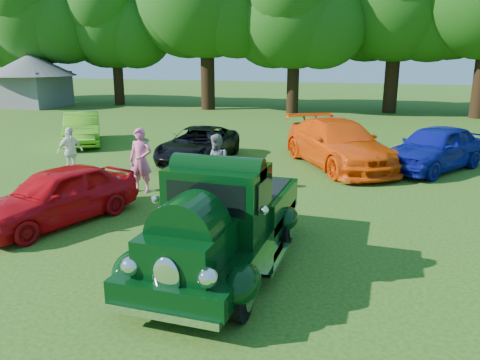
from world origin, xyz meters
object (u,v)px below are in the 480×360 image
(hero_pickup, at_px, (223,223))
(red_convertible, at_px, (58,195))
(back_car_orange, at_px, (338,144))
(gazebo, at_px, (32,74))
(back_car_lime, at_px, (82,129))
(spectator_white, at_px, (70,151))
(spectator_grey, at_px, (217,163))
(back_car_black, at_px, (199,145))
(back_car_blue, at_px, (435,148))
(spectator_pink, at_px, (141,160))

(hero_pickup, relative_size, red_convertible, 1.29)
(back_car_orange, relative_size, gazebo, 0.86)
(back_car_lime, relative_size, spectator_white, 2.64)
(spectator_grey, bearing_deg, back_car_lime, -160.68)
(back_car_black, xyz_separation_m, spectator_grey, (1.99, -3.42, 0.20))
(back_car_black, height_order, spectator_white, spectator_white)
(back_car_blue, height_order, spectator_white, spectator_white)
(hero_pickup, xyz_separation_m, spectator_grey, (-1.85, 4.58, -0.02))
(hero_pickup, bearing_deg, red_convertible, 166.88)
(spectator_white, bearing_deg, back_car_orange, -45.56)
(back_car_black, distance_m, back_car_orange, 4.99)
(spectator_white, bearing_deg, gazebo, 62.22)
(spectator_white, bearing_deg, spectator_grey, -74.53)
(back_car_lime, distance_m, back_car_blue, 14.25)
(back_car_blue, distance_m, spectator_white, 12.04)
(hero_pickup, bearing_deg, spectator_pink, 134.97)
(red_convertible, bearing_deg, back_car_orange, 71.78)
(spectator_grey, bearing_deg, back_car_orange, 106.08)
(back_car_black, height_order, spectator_grey, spectator_grey)
(hero_pickup, bearing_deg, back_car_blue, 65.33)
(spectator_pink, distance_m, spectator_white, 3.32)
(back_car_orange, height_order, gazebo, gazebo)
(red_convertible, xyz_separation_m, back_car_blue, (8.66, 8.20, 0.10))
(gazebo, bearing_deg, spectator_white, -46.55)
(back_car_orange, bearing_deg, back_car_black, 155.85)
(hero_pickup, bearing_deg, back_car_black, 115.60)
(hero_pickup, height_order, back_car_black, hero_pickup)
(spectator_pink, bearing_deg, gazebo, 132.24)
(red_convertible, distance_m, back_car_lime, 10.27)
(back_car_orange, height_order, spectator_white, back_car_orange)
(back_car_orange, height_order, back_car_blue, back_car_orange)
(hero_pickup, height_order, spectator_pink, hero_pickup)
(spectator_pink, xyz_separation_m, spectator_grey, (1.99, 0.74, -0.10))
(back_car_orange, bearing_deg, back_car_lime, 142.50)
(back_car_lime, relative_size, back_car_black, 0.92)
(red_convertible, xyz_separation_m, back_car_black, (0.59, 6.97, -0.04))
(back_car_orange, distance_m, spectator_pink, 6.97)
(back_car_lime, distance_m, back_car_black, 6.39)
(hero_pickup, xyz_separation_m, spectator_pink, (-3.84, 3.84, 0.07))
(red_convertible, xyz_separation_m, spectator_pink, (0.59, 2.81, 0.26))
(spectator_pink, xyz_separation_m, spectator_white, (-3.15, 1.04, -0.14))
(spectator_pink, bearing_deg, red_convertible, -106.44)
(spectator_grey, bearing_deg, gazebo, -167.85)
(red_convertible, height_order, back_car_black, red_convertible)
(spectator_pink, relative_size, spectator_grey, 1.12)
(hero_pickup, xyz_separation_m, back_car_black, (-3.84, 8.00, -0.22))
(back_car_blue, bearing_deg, back_car_black, -138.30)
(back_car_black, xyz_separation_m, spectator_white, (-3.16, -3.13, 0.16))
(spectator_pink, bearing_deg, back_car_lime, 132.01)
(gazebo, bearing_deg, back_car_orange, -28.26)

